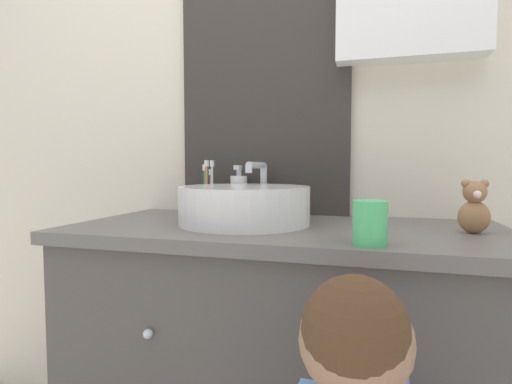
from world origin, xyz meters
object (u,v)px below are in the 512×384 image
(teddy_bear, at_px, (474,208))
(drinking_cup, at_px, (370,223))
(toothbrush_holder, at_px, (209,201))
(soap_dispenser, at_px, (239,194))
(sink_basin, at_px, (245,204))

(teddy_bear, xyz_separation_m, drinking_cup, (-0.26, -0.23, -0.02))
(toothbrush_holder, relative_size, teddy_bear, 1.39)
(soap_dispenser, xyz_separation_m, teddy_bear, (0.71, -0.22, -0.01))
(sink_basin, height_order, teddy_bear, sink_basin)
(teddy_bear, bearing_deg, soap_dispenser, 162.81)
(sink_basin, height_order, drinking_cup, sink_basin)
(sink_basin, xyz_separation_m, drinking_cup, (0.36, -0.23, -0.01))
(teddy_bear, height_order, drinking_cup, teddy_bear)
(soap_dispenser, bearing_deg, drinking_cup, -44.81)
(soap_dispenser, height_order, drinking_cup, soap_dispenser)
(sink_basin, relative_size, teddy_bear, 3.21)
(sink_basin, xyz_separation_m, toothbrush_holder, (-0.19, 0.18, -0.01))
(sink_basin, xyz_separation_m, soap_dispenser, (-0.10, 0.22, 0.01))
(soap_dispenser, relative_size, drinking_cup, 1.81)
(sink_basin, distance_m, toothbrush_holder, 0.27)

